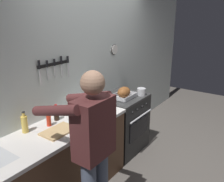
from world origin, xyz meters
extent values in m
plane|color=#4C4742|center=(0.00, 0.00, 0.00)|extent=(8.00, 8.00, 0.00)
cube|color=silver|center=(0.00, 1.35, 1.30)|extent=(6.00, 0.10, 2.60)
cube|color=black|center=(-0.81, 1.29, 1.54)|extent=(0.48, 0.02, 0.04)
cube|color=silver|center=(-1.03, 1.28, 1.43)|extent=(0.02, 0.00, 0.18)
cube|color=black|center=(-1.03, 1.28, 1.57)|extent=(0.02, 0.02, 0.10)
cube|color=silver|center=(-0.92, 1.28, 1.45)|extent=(0.01, 0.00, 0.14)
cube|color=black|center=(-0.92, 1.28, 1.56)|extent=(0.02, 0.02, 0.08)
cube|color=silver|center=(-0.81, 1.28, 1.45)|extent=(0.02, 0.00, 0.14)
cube|color=black|center=(-0.81, 1.28, 1.56)|extent=(0.02, 0.02, 0.08)
cube|color=silver|center=(-0.70, 1.28, 1.44)|extent=(0.02, 0.00, 0.17)
cube|color=black|center=(-0.70, 1.28, 1.57)|extent=(0.02, 0.02, 0.10)
cube|color=silver|center=(-0.59, 1.28, 1.43)|extent=(0.02, 0.00, 0.19)
cube|color=black|center=(-0.59, 1.28, 1.56)|extent=(0.02, 0.02, 0.08)
cylinder|color=white|center=(0.43, 1.28, 1.57)|extent=(0.15, 0.02, 0.15)
torus|color=black|center=(0.43, 1.28, 1.57)|extent=(0.17, 0.02, 0.17)
cube|color=brown|center=(-1.20, 0.99, 0.43)|extent=(2.00, 0.62, 0.86)
cube|color=silver|center=(-1.20, 0.99, 0.88)|extent=(2.03, 0.65, 0.04)
cube|color=black|center=(0.22, 0.99, 0.43)|extent=(0.76, 0.62, 0.87)
cube|color=black|center=(0.22, 0.67, 0.45)|extent=(0.53, 0.01, 0.28)
cube|color=#2D2D2D|center=(0.22, 0.99, 0.89)|extent=(0.76, 0.62, 0.03)
cylinder|color=black|center=(0.01, 0.67, 0.78)|extent=(0.04, 0.02, 0.04)
cylinder|color=black|center=(0.14, 0.67, 0.78)|extent=(0.04, 0.02, 0.04)
cylinder|color=black|center=(0.30, 0.67, 0.78)|extent=(0.04, 0.02, 0.04)
cylinder|color=black|center=(0.43, 0.67, 0.78)|extent=(0.04, 0.02, 0.04)
cylinder|color=silver|center=(0.22, 0.65, 0.66)|extent=(0.61, 0.02, 0.02)
cube|color=#4C2323|center=(-1.21, 0.36, 1.14)|extent=(0.38, 0.22, 0.56)
sphere|color=#9E755B|center=(-1.21, 0.36, 1.55)|extent=(0.21, 0.21, 0.21)
cylinder|color=#4C2323|center=(-1.42, 0.60, 1.32)|extent=(0.09, 0.55, 0.22)
cylinder|color=#4C2323|center=(-1.00, 0.60, 1.32)|extent=(0.09, 0.55, 0.22)
cube|color=#B7B7BC|center=(0.17, 0.92, 0.91)|extent=(0.34, 0.25, 0.01)
cube|color=#B7B7BC|center=(0.17, 0.80, 0.94)|extent=(0.34, 0.01, 0.05)
cube|color=#B7B7BC|center=(0.17, 1.05, 0.94)|extent=(0.34, 0.01, 0.05)
cube|color=#B7B7BC|center=(0.00, 0.92, 0.94)|extent=(0.01, 0.25, 0.05)
cube|color=#B7B7BC|center=(0.34, 0.92, 0.94)|extent=(0.01, 0.25, 0.05)
ellipsoid|color=brown|center=(0.17, 0.92, 0.99)|extent=(0.24, 0.17, 0.16)
cylinder|color=#B7B7BC|center=(0.44, 0.78, 0.96)|extent=(0.13, 0.13, 0.11)
cube|color=tan|center=(-1.14, 0.92, 0.91)|extent=(0.36, 0.24, 0.02)
cylinder|color=#385623|center=(-0.74, 1.04, 1.01)|extent=(0.07, 0.07, 0.23)
cylinder|color=#385623|center=(-0.74, 1.04, 1.15)|extent=(0.03, 0.03, 0.05)
cylinder|color=black|center=(-0.74, 1.04, 1.19)|extent=(0.03, 0.03, 0.01)
cylinder|color=gold|center=(-1.34, 1.20, 0.99)|extent=(0.07, 0.07, 0.18)
cylinder|color=gold|center=(-1.34, 1.20, 1.10)|extent=(0.03, 0.03, 0.04)
cylinder|color=black|center=(-1.34, 1.20, 1.13)|extent=(0.03, 0.03, 0.01)
cylinder|color=red|center=(-1.10, 1.11, 0.97)|extent=(0.05, 0.05, 0.15)
cylinder|color=red|center=(-1.10, 1.11, 1.06)|extent=(0.02, 0.02, 0.03)
cylinder|color=#197219|center=(-1.10, 1.11, 1.08)|extent=(0.03, 0.03, 0.01)
cylinder|color=black|center=(-0.94, 1.16, 0.97)|extent=(0.06, 0.06, 0.15)
cylinder|color=black|center=(-0.94, 1.16, 1.06)|extent=(0.03, 0.03, 0.03)
cylinder|color=#B21919|center=(-0.94, 1.16, 1.09)|extent=(0.03, 0.03, 0.01)
camera|label=1|loc=(-2.65, -0.85, 2.09)|focal=37.85mm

